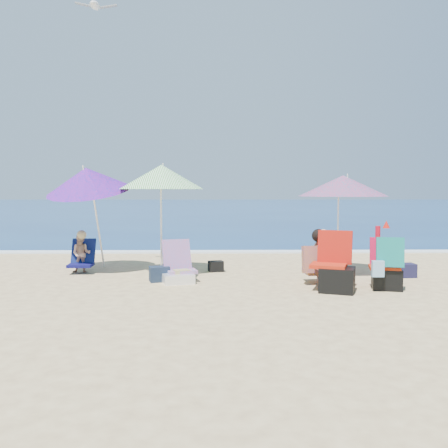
{
  "coord_description": "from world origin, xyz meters",
  "views": [
    {
      "loc": [
        -0.43,
        -8.32,
        1.75
      ],
      "look_at": [
        -0.3,
        1.0,
        1.1
      ],
      "focal_mm": 38.17,
      "sensor_mm": 36.0,
      "label": 1
    }
  ],
  "objects_px": {
    "person_center": "(321,257)",
    "umbrella_striped": "(162,177)",
    "chair_navy": "(177,264)",
    "seagull": "(95,6)",
    "umbrella_blue": "(87,180)",
    "chair_rainbow": "(178,271)",
    "person_left": "(82,253)",
    "umbrella_turquoise": "(343,186)",
    "camp_chair_left": "(336,273)",
    "camp_chair_right": "(386,270)",
    "furled_umbrella": "(379,249)"
  },
  "relations": [
    {
      "from": "chair_navy",
      "to": "camp_chair_right",
      "type": "relative_size",
      "value": 0.71
    },
    {
      "from": "umbrella_turquoise",
      "to": "seagull",
      "type": "height_order",
      "value": "seagull"
    },
    {
      "from": "umbrella_striped",
      "to": "umbrella_blue",
      "type": "relative_size",
      "value": 0.96
    },
    {
      "from": "umbrella_turquoise",
      "to": "umbrella_striped",
      "type": "height_order",
      "value": "umbrella_striped"
    },
    {
      "from": "furled_umbrella",
      "to": "camp_chair_left",
      "type": "xyz_separation_m",
      "value": [
        -0.95,
        -0.59,
        -0.35
      ]
    },
    {
      "from": "chair_navy",
      "to": "chair_rainbow",
      "type": "height_order",
      "value": "chair_rainbow"
    },
    {
      "from": "seagull",
      "to": "umbrella_blue",
      "type": "bearing_deg",
      "value": 170.19
    },
    {
      "from": "umbrella_turquoise",
      "to": "person_left",
      "type": "relative_size",
      "value": 2.49
    },
    {
      "from": "camp_chair_right",
      "to": "seagull",
      "type": "bearing_deg",
      "value": 162.07
    },
    {
      "from": "umbrella_turquoise",
      "to": "chair_rainbow",
      "type": "height_order",
      "value": "umbrella_turquoise"
    },
    {
      "from": "chair_navy",
      "to": "chair_rainbow",
      "type": "relative_size",
      "value": 0.75
    },
    {
      "from": "furled_umbrella",
      "to": "person_center",
      "type": "xyz_separation_m",
      "value": [
        -1.05,
        0.12,
        -0.16
      ]
    },
    {
      "from": "furled_umbrella",
      "to": "person_left",
      "type": "distance_m",
      "value": 6.09
    },
    {
      "from": "umbrella_striped",
      "to": "chair_navy",
      "type": "distance_m",
      "value": 1.91
    },
    {
      "from": "camp_chair_left",
      "to": "seagull",
      "type": "height_order",
      "value": "seagull"
    },
    {
      "from": "person_center",
      "to": "umbrella_striped",
      "type": "bearing_deg",
      "value": 161.34
    },
    {
      "from": "chair_navy",
      "to": "chair_rainbow",
      "type": "bearing_deg",
      "value": -83.78
    },
    {
      "from": "chair_navy",
      "to": "camp_chair_left",
      "type": "distance_m",
      "value": 3.62
    },
    {
      "from": "umbrella_blue",
      "to": "camp_chair_right",
      "type": "xyz_separation_m",
      "value": [
        5.75,
        -1.83,
        -1.64
      ]
    },
    {
      "from": "umbrella_striped",
      "to": "camp_chair_left",
      "type": "height_order",
      "value": "umbrella_striped"
    },
    {
      "from": "chair_navy",
      "to": "person_left",
      "type": "bearing_deg",
      "value": -176.58
    },
    {
      "from": "umbrella_blue",
      "to": "person_center",
      "type": "distance_m",
      "value": 5.1
    },
    {
      "from": "chair_rainbow",
      "to": "person_left",
      "type": "height_order",
      "value": "person_left"
    },
    {
      "from": "chair_navy",
      "to": "seagull",
      "type": "relative_size",
      "value": 0.79
    },
    {
      "from": "umbrella_blue",
      "to": "chair_rainbow",
      "type": "distance_m",
      "value": 2.87
    },
    {
      "from": "chair_navy",
      "to": "seagull",
      "type": "distance_m",
      "value": 5.63
    },
    {
      "from": "chair_rainbow",
      "to": "person_left",
      "type": "distance_m",
      "value": 2.4
    },
    {
      "from": "umbrella_turquoise",
      "to": "seagull",
      "type": "distance_m",
      "value": 6.32
    },
    {
      "from": "umbrella_striped",
      "to": "chair_rainbow",
      "type": "relative_size",
      "value": 2.59
    },
    {
      "from": "umbrella_striped",
      "to": "camp_chair_right",
      "type": "distance_m",
      "value": 4.77
    },
    {
      "from": "person_left",
      "to": "seagull",
      "type": "bearing_deg",
      "value": -6.1
    },
    {
      "from": "umbrella_blue",
      "to": "camp_chair_left",
      "type": "bearing_deg",
      "value": -22.31
    },
    {
      "from": "chair_rainbow",
      "to": "chair_navy",
      "type": "bearing_deg",
      "value": 96.22
    },
    {
      "from": "person_left",
      "to": "seagull",
      "type": "xyz_separation_m",
      "value": [
        0.4,
        -0.04,
        5.14
      ]
    },
    {
      "from": "seagull",
      "to": "person_left",
      "type": "bearing_deg",
      "value": 173.9
    },
    {
      "from": "furled_umbrella",
      "to": "person_center",
      "type": "relative_size",
      "value": 1.16
    },
    {
      "from": "camp_chair_right",
      "to": "person_center",
      "type": "distance_m",
      "value": 1.19
    },
    {
      "from": "umbrella_turquoise",
      "to": "umbrella_striped",
      "type": "xyz_separation_m",
      "value": [
        -3.76,
        0.1,
        0.18
      ]
    },
    {
      "from": "camp_chair_left",
      "to": "person_center",
      "type": "relative_size",
      "value": 1.01
    },
    {
      "from": "furled_umbrella",
      "to": "person_center",
      "type": "distance_m",
      "value": 1.07
    },
    {
      "from": "umbrella_turquoise",
      "to": "umbrella_striped",
      "type": "distance_m",
      "value": 3.76
    },
    {
      "from": "person_center",
      "to": "person_left",
      "type": "bearing_deg",
      "value": 165.42
    },
    {
      "from": "umbrella_turquoise",
      "to": "camp_chair_left",
      "type": "relative_size",
      "value": 2.17
    },
    {
      "from": "umbrella_striped",
      "to": "seagull",
      "type": "xyz_separation_m",
      "value": [
        -1.36,
        0.17,
        3.52
      ]
    },
    {
      "from": "umbrella_turquoise",
      "to": "camp_chair_left",
      "type": "distance_m",
      "value": 2.33
    },
    {
      "from": "person_left",
      "to": "umbrella_blue",
      "type": "bearing_deg",
      "value": -0.36
    },
    {
      "from": "umbrella_blue",
      "to": "chair_navy",
      "type": "relative_size",
      "value": 3.6
    },
    {
      "from": "umbrella_striped",
      "to": "chair_navy",
      "type": "xyz_separation_m",
      "value": [
        0.27,
        0.33,
        -1.87
      ]
    },
    {
      "from": "chair_navy",
      "to": "camp_chair_right",
      "type": "height_order",
      "value": "camp_chair_right"
    },
    {
      "from": "chair_rainbow",
      "to": "person_center",
      "type": "relative_size",
      "value": 0.87
    }
  ]
}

